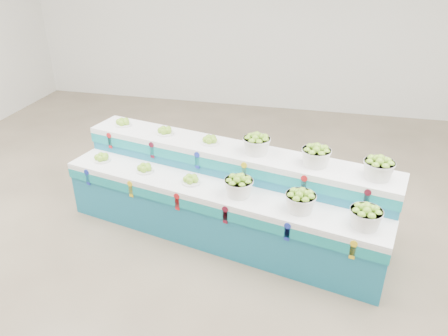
{
  "coord_description": "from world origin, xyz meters",
  "views": [
    {
      "loc": [
        1.16,
        -3.86,
        3.19
      ],
      "look_at": [
        0.16,
        0.44,
        0.87
      ],
      "focal_mm": 35.0,
      "sensor_mm": 36.0,
      "label": 1
    }
  ],
  "objects": [
    {
      "name": "ground",
      "position": [
        0.0,
        0.0,
        0.0
      ],
      "size": [
        10.0,
        10.0,
        0.0
      ],
      "primitive_type": "plane",
      "color": "brown",
      "rests_on": "ground"
    },
    {
      "name": "back_wall",
      "position": [
        0.0,
        5.0,
        2.0
      ],
      "size": [
        10.0,
        0.0,
        10.0
      ],
      "primitive_type": "plane",
      "rotation": [
        1.57,
        0.0,
        0.0
      ],
      "color": "silver",
      "rests_on": "ground"
    },
    {
      "name": "display_stand",
      "position": [
        0.16,
        0.44,
        0.51
      ],
      "size": [
        4.0,
        1.83,
        1.02
      ],
      "primitive_type": null,
      "rotation": [
        0.0,
        0.0,
        -0.22
      ],
      "color": "teal",
      "rests_on": "ground"
    },
    {
      "name": "plate_lower_left",
      "position": [
        -1.45,
        0.56,
        0.77
      ],
      "size": [
        0.25,
        0.25,
        0.1
      ],
      "primitive_type": "cylinder",
      "rotation": [
        0.0,
        0.0,
        -0.22
      ],
      "color": "white",
      "rests_on": "display_stand"
    },
    {
      "name": "plate_lower_mid",
      "position": [
        -0.81,
        0.41,
        0.77
      ],
      "size": [
        0.25,
        0.25,
        0.1
      ],
      "primitive_type": "cylinder",
      "rotation": [
        0.0,
        0.0,
        -0.22
      ],
      "color": "white",
      "rests_on": "display_stand"
    },
    {
      "name": "plate_lower_right",
      "position": [
        -0.19,
        0.27,
        0.77
      ],
      "size": [
        0.25,
        0.25,
        0.1
      ],
      "primitive_type": "cylinder",
      "rotation": [
        0.0,
        0.0,
        -0.22
      ],
      "color": "white",
      "rests_on": "display_stand"
    },
    {
      "name": "basket_lower_left",
      "position": [
        0.39,
        0.14,
        0.84
      ],
      "size": [
        0.38,
        0.38,
        0.23
      ],
      "primitive_type": null,
      "rotation": [
        0.0,
        0.0,
        -0.22
      ],
      "color": "silver",
      "rests_on": "display_stand"
    },
    {
      "name": "basket_lower_mid",
      "position": [
        1.06,
        -0.02,
        0.84
      ],
      "size": [
        0.38,
        0.38,
        0.23
      ],
      "primitive_type": null,
      "rotation": [
        0.0,
        0.0,
        -0.22
      ],
      "color": "silver",
      "rests_on": "display_stand"
    },
    {
      "name": "basket_lower_right",
      "position": [
        1.69,
        -0.16,
        0.84
      ],
      "size": [
        0.38,
        0.38,
        0.23
      ],
      "primitive_type": null,
      "rotation": [
        0.0,
        0.0,
        -0.22
      ],
      "color": "silver",
      "rests_on": "display_stand"
    },
    {
      "name": "plate_upper_left",
      "position": [
        -1.34,
        1.02,
        1.07
      ],
      "size": [
        0.25,
        0.25,
        0.1
      ],
      "primitive_type": "cylinder",
      "rotation": [
        0.0,
        0.0,
        -0.22
      ],
      "color": "white",
      "rests_on": "display_stand"
    },
    {
      "name": "plate_upper_mid",
      "position": [
        -0.71,
        0.88,
        1.07
      ],
      "size": [
        0.25,
        0.25,
        0.1
      ],
      "primitive_type": "cylinder",
      "rotation": [
        0.0,
        0.0,
        -0.22
      ],
      "color": "white",
      "rests_on": "display_stand"
    },
    {
      "name": "plate_upper_right",
      "position": [
        -0.09,
        0.74,
        1.07
      ],
      "size": [
        0.25,
        0.25,
        0.1
      ],
      "primitive_type": "cylinder",
      "rotation": [
        0.0,
        0.0,
        -0.22
      ],
      "color": "white",
      "rests_on": "display_stand"
    },
    {
      "name": "basket_upper_left",
      "position": [
        0.5,
        0.61,
        1.14
      ],
      "size": [
        0.38,
        0.38,
        0.23
      ],
      "primitive_type": null,
      "rotation": [
        0.0,
        0.0,
        -0.22
      ],
      "color": "silver",
      "rests_on": "display_stand"
    },
    {
      "name": "basket_upper_mid",
      "position": [
        1.17,
        0.45,
        1.14
      ],
      "size": [
        0.38,
        0.38,
        0.23
      ],
      "primitive_type": null,
      "rotation": [
        0.0,
        0.0,
        -0.22
      ],
      "color": "silver",
      "rests_on": "display_stand"
    },
    {
      "name": "basket_upper_right",
      "position": [
        1.8,
        0.31,
        1.14
      ],
      "size": [
        0.38,
        0.38,
        0.23
      ],
      "primitive_type": null,
      "rotation": [
        0.0,
        0.0,
        -0.22
      ],
      "color": "silver",
      "rests_on": "display_stand"
    }
  ]
}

